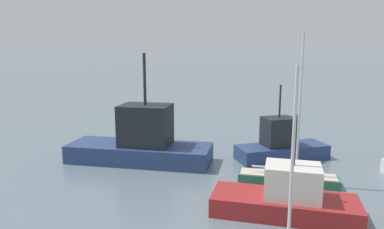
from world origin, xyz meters
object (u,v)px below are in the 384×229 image
sailboat_0 (288,176)px  fishing_boat_0 (287,198)px  fishing_boat_1 (281,145)px  fishing_boat_2 (142,143)px

sailboat_0 → fishing_boat_0: size_ratio=1.21×
sailboat_0 → fishing_boat_1: 4.31m
fishing_boat_0 → fishing_boat_2: size_ratio=0.69×
fishing_boat_1 → sailboat_0: bearing=65.3°
sailboat_0 → fishing_boat_0: 3.84m
fishing_boat_0 → sailboat_0: bearing=88.6°
fishing_boat_0 → fishing_boat_2: (-7.09, 7.46, 0.46)m
fishing_boat_0 → fishing_boat_1: size_ratio=1.04×
sailboat_0 → fishing_boat_2: size_ratio=0.84×
sailboat_0 → fishing_boat_2: bearing=168.8°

